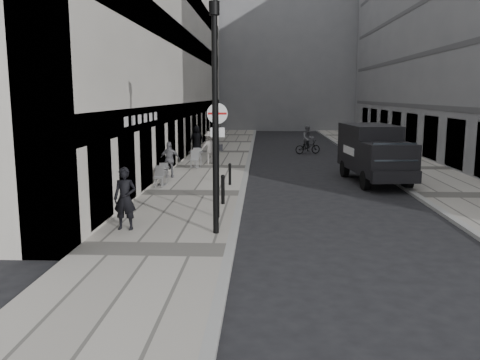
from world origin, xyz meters
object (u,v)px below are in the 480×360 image
object	(u,v)px
walking_man	(125,199)
cyclist	(308,143)
lamppost	(215,108)
panel_van	(374,150)
sign_post	(218,143)

from	to	relation	value
walking_man	cyclist	bearing A→B (deg)	74.88
walking_man	lamppost	size ratio (longest dim) A/B	0.29
walking_man	panel_van	size ratio (longest dim) A/B	0.32
sign_post	lamppost	bearing A→B (deg)	-88.15
cyclist	walking_man	bearing A→B (deg)	-127.03
walking_man	sign_post	bearing A→B (deg)	35.55
sign_post	cyclist	world-z (taller)	sign_post
sign_post	walking_man	bearing A→B (deg)	-149.53
panel_van	cyclist	xyz separation A→B (m)	(-2.02, 11.55, -0.73)
sign_post	lamppost	world-z (taller)	lamppost
lamppost	cyclist	bearing A→B (deg)	78.10
panel_van	lamppost	bearing A→B (deg)	-129.45
lamppost	cyclist	xyz separation A→B (m)	(4.46, 21.16, -2.91)
panel_van	cyclist	bearing A→B (deg)	94.44
walking_man	panel_van	xyz separation A→B (m)	(9.17, 9.34, 0.45)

